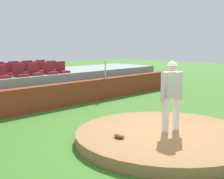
# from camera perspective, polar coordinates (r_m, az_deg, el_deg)

# --- Properties ---
(ground_plane) EXTENTS (60.00, 60.00, 0.00)m
(ground_plane) POSITION_cam_1_polar(r_m,az_deg,el_deg) (8.14, 9.90, -9.50)
(ground_plane) COLOR #3B7324
(pitchers_mound) EXTENTS (4.65, 4.65, 0.26)m
(pitchers_mound) POSITION_cam_1_polar(r_m,az_deg,el_deg) (8.10, 9.92, -8.64)
(pitchers_mound) COLOR #9C6F42
(pitchers_mound) RESTS_ON ground_plane
(pitcher) EXTENTS (0.75, 0.39, 1.84)m
(pitcher) POSITION_cam_1_polar(r_m,az_deg,el_deg) (7.93, 11.11, -0.16)
(pitcher) COLOR white
(pitcher) RESTS_ON pitchers_mound
(fielding_glove) EXTENTS (0.21, 0.31, 0.11)m
(fielding_glove) POSITION_cam_1_polar(r_m,az_deg,el_deg) (7.42, 1.38, -8.66)
(fielding_glove) COLOR brown
(fielding_glove) RESTS_ON pitchers_mound
(brick_barrier) EXTENTS (17.19, 0.40, 0.93)m
(brick_barrier) POSITION_cam_1_polar(r_m,az_deg,el_deg) (11.84, -12.51, -1.49)
(brick_barrier) COLOR maroon
(brick_barrier) RESTS_ON ground_plane
(fence_post_right) EXTENTS (0.06, 0.06, 0.82)m
(fence_post_right) POSITION_cam_1_polar(r_m,az_deg,el_deg) (13.80, -1.26, 3.81)
(fence_post_right) COLOR silver
(fence_post_right) RESTS_ON brick_barrier
(bleacher_platform) EXTENTS (15.74, 3.04, 1.22)m
(bleacher_platform) POSITION_cam_1_polar(r_m,az_deg,el_deg) (13.64, -17.58, 0.24)
(bleacher_platform) COLOR gray
(bleacher_platform) RESTS_ON ground_plane
(stadium_chair_1) EXTENTS (0.48, 0.44, 0.50)m
(stadium_chair_1) POSITION_cam_1_polar(r_m,az_deg,el_deg) (12.19, -19.91, 2.77)
(stadium_chair_1) COLOR maroon
(stadium_chair_1) RESTS_ON bleacher_platform
(stadium_chair_2) EXTENTS (0.48, 0.44, 0.50)m
(stadium_chair_2) POSITION_cam_1_polar(r_m,az_deg,el_deg) (12.50, -16.86, 3.06)
(stadium_chair_2) COLOR maroon
(stadium_chair_2) RESTS_ON bleacher_platform
(stadium_chair_3) EXTENTS (0.48, 0.44, 0.50)m
(stadium_chair_3) POSITION_cam_1_polar(r_m,az_deg,el_deg) (12.86, -14.31, 3.31)
(stadium_chair_3) COLOR maroon
(stadium_chair_3) RESTS_ON bleacher_platform
(stadium_chair_4) EXTENTS (0.48, 0.44, 0.50)m
(stadium_chair_4) POSITION_cam_1_polar(r_m,az_deg,el_deg) (13.25, -11.58, 3.56)
(stadium_chair_4) COLOR maroon
(stadium_chair_4) RESTS_ON bleacher_platform
(stadium_chair_5) EXTENTS (0.48, 0.44, 0.50)m
(stadium_chair_5) POSITION_cam_1_polar(r_m,az_deg,el_deg) (13.66, -9.36, 3.77)
(stadium_chair_5) COLOR maroon
(stadium_chair_5) RESTS_ON bleacher_platform
(stadium_chair_8) EXTENTS (0.48, 0.44, 0.50)m
(stadium_chair_8) POSITION_cam_1_polar(r_m,az_deg,el_deg) (13.26, -18.65, 3.28)
(stadium_chair_8) COLOR maroon
(stadium_chair_8) RESTS_ON bleacher_platform
(stadium_chair_9) EXTENTS (0.48, 0.44, 0.50)m
(stadium_chair_9) POSITION_cam_1_polar(r_m,az_deg,el_deg) (13.59, -15.99, 3.52)
(stadium_chair_9) COLOR maroon
(stadium_chair_9) RESTS_ON bleacher_platform
(stadium_chair_10) EXTENTS (0.48, 0.44, 0.50)m
(stadium_chair_10) POSITION_cam_1_polar(r_m,az_deg,el_deg) (13.90, -13.59, 3.73)
(stadium_chair_10) COLOR maroon
(stadium_chair_10) RESTS_ON bleacher_platform
(stadium_chair_11) EXTENTS (0.48, 0.44, 0.50)m
(stadium_chair_11) POSITION_cam_1_polar(r_m,az_deg,el_deg) (14.31, -11.12, 3.95)
(stadium_chair_11) COLOR maroon
(stadium_chair_11) RESTS_ON bleacher_platform
(stadium_chair_14) EXTENTS (0.48, 0.44, 0.50)m
(stadium_chair_14) POSITION_cam_1_polar(r_m,az_deg,el_deg) (13.94, -20.27, 3.44)
(stadium_chair_14) COLOR maroon
(stadium_chair_14) RESTS_ON bleacher_platform
(stadium_chair_15) EXTENTS (0.48, 0.44, 0.50)m
(stadium_chair_15) POSITION_cam_1_polar(r_m,az_deg,el_deg) (14.27, -17.75, 3.68)
(stadium_chair_15) COLOR maroon
(stadium_chair_15) RESTS_ON bleacher_platform
(stadium_chair_16) EXTENTS (0.48, 0.44, 0.50)m
(stadium_chair_16) POSITION_cam_1_polar(r_m,az_deg,el_deg) (14.63, -15.39, 3.90)
(stadium_chair_16) COLOR maroon
(stadium_chair_16) RESTS_ON bleacher_platform
(stadium_chair_17) EXTENTS (0.48, 0.44, 0.50)m
(stadium_chair_17) POSITION_cam_1_polar(r_m,az_deg,el_deg) (15.01, -13.05, 4.10)
(stadium_chair_17) COLOR maroon
(stadium_chair_17) RESTS_ON bleacher_platform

